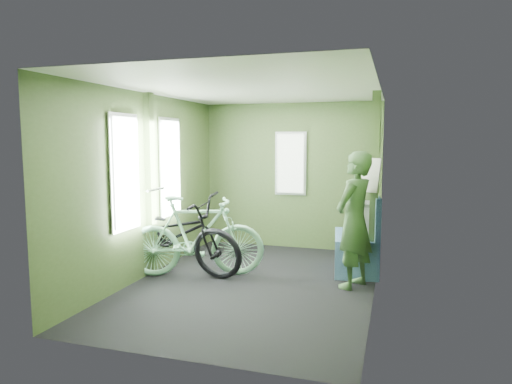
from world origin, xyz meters
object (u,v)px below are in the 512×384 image
(waste_box, at_px, (366,238))
(passenger, at_px, (354,220))
(bench_seat, at_px, (358,248))
(bicycle_black, at_px, (173,273))
(bicycle_mint, at_px, (196,276))

(waste_box, bearing_deg, passenger, -101.00)
(waste_box, xyz_separation_m, bench_seat, (-0.11, 0.14, -0.17))
(bicycle_black, height_order, bicycle_mint, bicycle_black)
(bicycle_black, distance_m, passenger, 2.41)
(passenger, distance_m, waste_box, 0.66)
(bicycle_mint, height_order, passenger, passenger)
(bench_seat, bearing_deg, passenger, -96.87)
(waste_box, distance_m, bench_seat, 0.24)
(bicycle_mint, relative_size, bench_seat, 1.68)
(bicycle_mint, bearing_deg, bicycle_black, 65.35)
(bicycle_black, bearing_deg, waste_box, -65.56)
(bicycle_black, distance_m, bench_seat, 2.44)
(passenger, height_order, waste_box, passenger)
(bicycle_mint, distance_m, waste_box, 2.22)
(passenger, xyz_separation_m, bench_seat, (-0.00, 0.70, -0.50))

